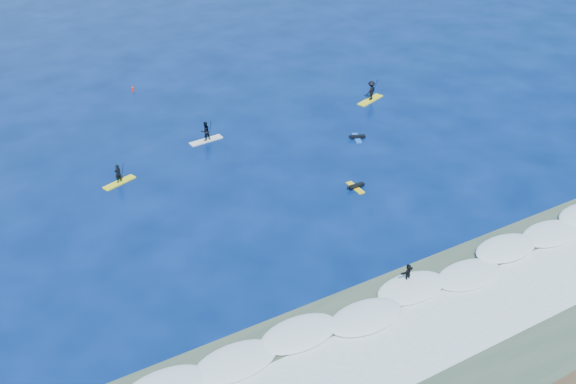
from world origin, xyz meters
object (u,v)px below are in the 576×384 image
marker_buoy (133,89)px  wave_surfer (408,274)px  sup_paddler_left (118,177)px  sup_paddler_center (206,133)px  prone_paddler_far (357,137)px  sup_paddler_right (371,92)px  prone_paddler_near (356,187)px

marker_buoy → wave_surfer: bearing=-82.1°
sup_paddler_left → wave_surfer: bearing=-79.0°
sup_paddler_left → sup_paddler_center: sup_paddler_center is taller
sup_paddler_left → marker_buoy: sup_paddler_left is taller
prone_paddler_far → sup_paddler_center: bearing=84.0°
prone_paddler_far → sup_paddler_right: bearing=-22.0°
sup_paddler_center → prone_paddler_far: 13.33m
wave_surfer → marker_buoy: bearing=88.2°
prone_paddler_near → prone_paddler_far: (4.92, 6.83, -0.00)m
sup_paddler_left → wave_surfer: (11.94, -20.71, 0.14)m
sup_paddler_center → wave_surfer: bearing=-87.5°
sup_paddler_center → sup_paddler_left: bearing=-164.8°
wave_surfer → marker_buoy: wave_surfer is taller
sup_paddler_center → marker_buoy: (-2.06, 13.87, -0.52)m
sup_paddler_right → prone_paddler_far: 8.58m
prone_paddler_far → wave_surfer: bearing=175.9°
sup_paddler_center → wave_surfer: (3.15, -23.94, -0.06)m
sup_paddler_right → wave_surfer: size_ratio=1.92×
sup_paddler_left → sup_paddler_right: 26.67m
sup_paddler_right → prone_paddler_near: (-10.85, -12.99, -0.79)m
wave_surfer → sup_paddler_center: bearing=87.8°
sup_paddler_right → wave_surfer: bearing=-141.6°
prone_paddler_near → sup_paddler_center: bearing=28.3°
sup_paddler_left → sup_paddler_right: bearing=-12.1°
wave_surfer → sup_paddler_left: bearing=110.3°
sup_paddler_center → prone_paddler_near: bearing=-67.3°
wave_surfer → prone_paddler_far: bearing=54.4°
sup_paddler_right → prone_paddler_far: (-5.93, -6.15, -0.79)m
sup_paddler_left → sup_paddler_center: size_ratio=0.91×
prone_paddler_near → prone_paddler_far: bearing=-35.1°
marker_buoy → sup_paddler_center: bearing=-81.5°
sup_paddler_left → prone_paddler_near: 18.47m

